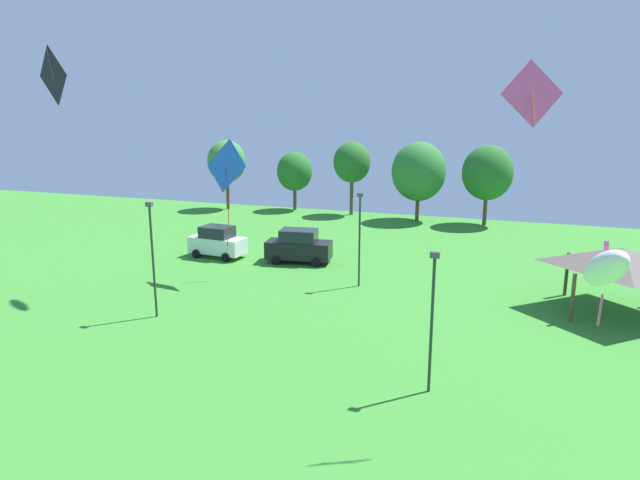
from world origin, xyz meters
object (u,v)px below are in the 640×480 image
parked_car_second_from_left (299,246)px  treeline_tree_2 (352,162)px  kite_flying_6 (605,269)px  kite_flying_4 (226,168)px  park_pavilion (622,258)px  light_post_1 (432,314)px  light_post_0 (153,253)px  kite_flying_5 (53,75)px  kite_flying_1 (532,94)px  light_post_2 (360,234)px  treeline_tree_4 (488,173)px  treeline_tree_0 (227,161)px  treeline_tree_1 (295,172)px  parked_car_leftmost (217,242)px  treeline_tree_3 (419,172)px

parked_car_second_from_left → treeline_tree_2: treeline_tree_2 is taller
kite_flying_6 → treeline_tree_2: bearing=112.5°
kite_flying_4 → park_pavilion: size_ratio=1.08×
light_post_1 → light_post_0: bearing=166.9°
treeline_tree_2 → kite_flying_5: bearing=-103.3°
kite_flying_1 → kite_flying_6: size_ratio=0.72×
parked_car_second_from_left → light_post_2: size_ratio=0.82×
parked_car_second_from_left → park_pavilion: park_pavilion is taller
light_post_0 → light_post_2: bearing=44.5°
kite_flying_5 → light_post_0: (5.66, -0.41, -8.98)m
light_post_0 → treeline_tree_4: 34.03m
kite_flying_5 → treeline_tree_0: 31.44m
kite_flying_5 → light_post_2: size_ratio=0.52×
kite_flying_6 → treeline_tree_1: kite_flying_6 is taller
parked_car_leftmost → treeline_tree_2: (4.67, 19.48, 4.20)m
parked_car_leftmost → light_post_2: bearing=-10.7°
light_post_1 → light_post_2: size_ratio=0.97×
park_pavilion → kite_flying_5: bearing=-164.0°
light_post_0 → treeline_tree_1: (-4.85, 32.20, 0.63)m
kite_flying_6 → parked_car_leftmost: bearing=133.8°
kite_flying_1 → parked_car_second_from_left: (-14.58, 16.85, -10.11)m
parked_car_second_from_left → treeline_tree_2: size_ratio=0.65×
kite_flying_5 → kite_flying_6: (25.10, -11.81, -4.86)m
light_post_2 → treeline_tree_0: treeline_tree_0 is taller
kite_flying_5 → light_post_2: 18.94m
park_pavilion → light_post_2: bearing=-179.7°
kite_flying_5 → light_post_1: kite_flying_5 is taller
parked_car_second_from_left → kite_flying_4: bearing=-127.5°
light_post_2 → treeline_tree_0: (-20.66, 21.72, 1.82)m
park_pavilion → treeline_tree_2: (-21.47, 22.79, 2.27)m
park_pavilion → light_post_1: light_post_1 is taller
kite_flying_4 → treeline_tree_0: bearing=118.4°
kite_flying_6 → light_post_0: 22.91m
kite_flying_1 → treeline_tree_2: (-16.13, 35.78, -5.95)m
treeline_tree_0 → light_post_2: bearing=-46.4°
kite_flying_1 → light_post_0: kite_flying_1 is taller
parked_car_second_from_left → treeline_tree_2: 19.45m
kite_flying_4 → kite_flying_6: kite_flying_4 is taller
parked_car_second_from_left → kite_flying_1: bearing=-57.0°
kite_flying_1 → kite_flying_6: 8.16m
treeline_tree_1 → treeline_tree_2: size_ratio=0.83×
treeline_tree_4 → parked_car_leftmost: bearing=-134.0°
treeline_tree_4 → treeline_tree_0: bearing=-179.6°
light_post_1 → treeline_tree_4: treeline_tree_4 is taller
park_pavilion → treeline_tree_4: 23.41m
kite_flying_1 → treeline_tree_3: kite_flying_1 is taller
kite_flying_6 → light_post_0: bearing=149.6°
treeline_tree_0 → treeline_tree_1: treeline_tree_0 is taller
park_pavilion → kite_flying_4: bearing=-177.2°
light_post_1 → treeline_tree_2: 37.41m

